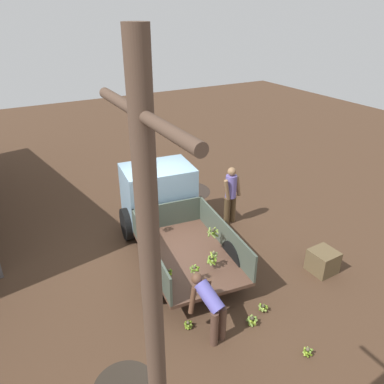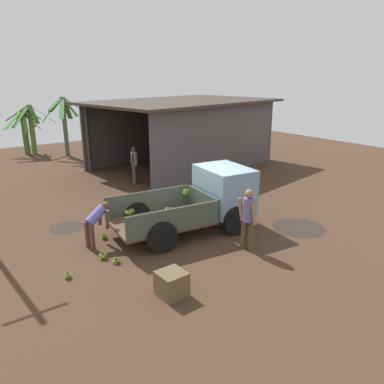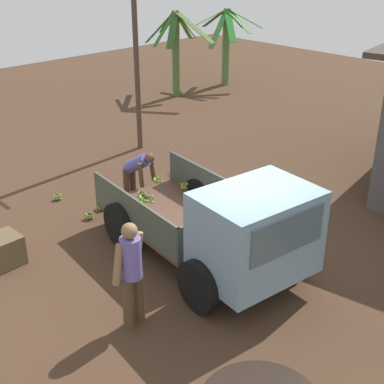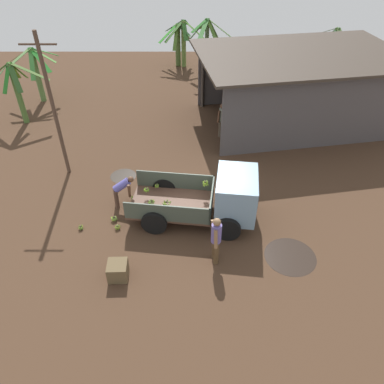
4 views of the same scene
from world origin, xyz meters
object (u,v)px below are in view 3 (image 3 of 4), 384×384
Objects in this scene: person_worker_loading at (137,170)px; banana_bunch_on_ground_2 at (158,198)px; utility_pole at (136,41)px; banana_bunch_on_ground_1 at (90,215)px; wooden_crate_0 at (4,250)px; banana_bunch_on_ground_3 at (101,205)px; banana_bunch_on_ground_0 at (58,196)px; cargo_truck at (235,230)px; person_foreground_visitor at (131,270)px.

person_worker_loading is 0.78m from banana_bunch_on_ground_2.
banana_bunch_on_ground_2 is (0.33, 0.29, -0.65)m from person_worker_loading.
utility_pole reaches higher than person_worker_loading.
wooden_crate_0 is (0.36, -2.06, 0.18)m from banana_bunch_on_ground_1.
banana_bunch_on_ground_3 is 2.55m from wooden_crate_0.
banana_bunch_on_ground_0 reaches higher than banana_bunch_on_ground_1.
banana_bunch_on_ground_3 is 0.43× the size of wooden_crate_0.
utility_pole is 28.81× the size of banana_bunch_on_ground_2.
utility_pole is 4.59× the size of person_worker_loading.
wooden_crate_0 is at bearing -77.70° from banana_bunch_on_ground_3.
wooden_crate_0 reaches higher than banana_bunch_on_ground_3.
person_worker_loading is at bearing 175.12° from cargo_truck.
cargo_truck is at bearing 8.67° from banana_bunch_on_ground_1.
banana_bunch_on_ground_1 is at bearing -102.71° from banana_bunch_on_ground_2.
banana_bunch_on_ground_0 is 0.32× the size of wooden_crate_0.
banana_bunch_on_ground_0 is (-4.82, -0.55, -0.89)m from cargo_truck.
cargo_truck reaches higher than banana_bunch_on_ground_3.
utility_pole reaches higher than banana_bunch_on_ground_1.
banana_bunch_on_ground_3 is at bearing -114.91° from banana_bunch_on_ground_2.
wooden_crate_0 is at bearing -80.09° from banana_bunch_on_ground_1.
person_worker_loading reaches higher than banana_bunch_on_ground_0.
wooden_crate_0 is at bearing -133.92° from cargo_truck.
person_worker_loading is 1.09m from banana_bunch_on_ground_3.
person_worker_loading is at bearing 76.45° from banana_bunch_on_ground_3.
utility_pole is at bearing -48.44° from person_foreground_visitor.
person_worker_loading reaches higher than wooden_crate_0.
utility_pole is at bearing 147.58° from banana_bunch_on_ground_2.
person_worker_loading is 5.53× the size of banana_bunch_on_ground_1.
cargo_truck is 7.04m from utility_pole.
person_foreground_visitor is 4.27m from banana_bunch_on_ground_2.
banana_bunch_on_ground_0 is 2.26m from banana_bunch_on_ground_2.
person_foreground_visitor is 1.42× the size of person_worker_loading.
utility_pole is 4.64m from banana_bunch_on_ground_0.
banana_bunch_on_ground_0 is at bearing -158.50° from banana_bunch_on_ground_3.
person_foreground_visitor is 4.23m from person_worker_loading.
person_worker_loading is at bearing -138.63° from banana_bunch_on_ground_2.
cargo_truck is at bearing -25.21° from utility_pole.
person_foreground_visitor is (5.84, -4.83, -1.97)m from utility_pole.
utility_pole reaches higher than banana_bunch_on_ground_3.
banana_bunch_on_ground_3 is (-0.21, -0.87, -0.63)m from person_worker_loading.
person_foreground_visitor is at bearing -45.47° from banana_bunch_on_ground_2.
cargo_truck is 3.62m from person_worker_loading.
wooden_crate_0 is (2.92, -5.49, -2.66)m from utility_pole.
person_foreground_visitor is (-0.28, -1.94, -0.01)m from cargo_truck.
cargo_truck is at bearing 1.87° from banana_bunch_on_ground_3.
banana_bunch_on_ground_1 is at bearing -53.25° from utility_pole.
utility_pole is 6.76m from wooden_crate_0.
person_foreground_visitor is at bearing -27.74° from banana_bunch_on_ground_3.
banana_bunch_on_ground_0 is 2.62m from wooden_crate_0.
cargo_truck is 24.22× the size of banana_bunch_on_ground_0.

